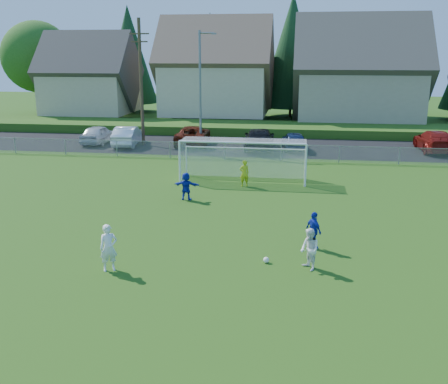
{
  "coord_description": "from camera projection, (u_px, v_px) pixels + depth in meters",
  "views": [
    {
      "loc": [
        3.27,
        -14.34,
        7.49
      ],
      "look_at": [
        0.0,
        8.0,
        1.4
      ],
      "focal_mm": 42.0,
      "sensor_mm": 36.0,
      "label": 1
    }
  ],
  "objects": [
    {
      "name": "player_white_b",
      "position": [
        310.0,
        249.0,
        18.38
      ],
      "size": [
        0.87,
        0.92,
        1.51
      ],
      "primitive_type": "imported",
      "rotation": [
        0.0,
        0.0,
        -1.03
      ],
      "color": "white",
      "rests_on": "ground"
    },
    {
      "name": "soccer_goal",
      "position": [
        244.0,
        153.0,
        31.02
      ],
      "size": [
        7.42,
        1.9,
        2.5
      ],
      "color": "white",
      "rests_on": "ground"
    },
    {
      "name": "grass_embankment",
      "position": [
        265.0,
        129.0,
        49.44
      ],
      "size": [
        70.0,
        6.0,
        0.8
      ],
      "primitive_type": "cube",
      "color": "#1E420F",
      "rests_on": "ground"
    },
    {
      "name": "car_d",
      "position": [
        259.0,
        139.0,
        41.1
      ],
      "size": [
        2.64,
        5.8,
        1.65
      ],
      "primitive_type": "imported",
      "rotation": [
        0.0,
        0.0,
        3.2
      ],
      "color": "black",
      "rests_on": "ground"
    },
    {
      "name": "goalkeeper",
      "position": [
        244.0,
        173.0,
        29.81
      ],
      "size": [
        0.65,
        0.55,
        1.52
      ],
      "primitive_type": "imported",
      "rotation": [
        0.0,
        0.0,
        3.55
      ],
      "color": "#B8C517",
      "rests_on": "ground"
    },
    {
      "name": "tree_row",
      "position": [
        284.0,
        56.0,
        60.72
      ],
      "size": [
        65.98,
        12.36,
        13.8
      ],
      "color": "#382616",
      "rests_on": "ground"
    },
    {
      "name": "utility_pole",
      "position": [
        141.0,
        81.0,
        41.89
      ],
      "size": [
        1.6,
        0.26,
        10.0
      ],
      "color": "#473321",
      "rests_on": "ground"
    },
    {
      "name": "ground",
      "position": [
        186.0,
        303.0,
        16.11
      ],
      "size": [
        160.0,
        160.0,
        0.0
      ],
      "primitive_type": "plane",
      "color": "#193D0C",
      "rests_on": "ground"
    },
    {
      "name": "car_g",
      "position": [
        435.0,
        141.0,
        40.15
      ],
      "size": [
        2.33,
        5.67,
        1.64
      ],
      "primitive_type": "imported",
      "rotation": [
        0.0,
        0.0,
        3.15
      ],
      "color": "maroon",
      "rests_on": "ground"
    },
    {
      "name": "car_c",
      "position": [
        193.0,
        135.0,
        43.2
      ],
      "size": [
        3.07,
        5.8,
        1.55
      ],
      "primitive_type": "imported",
      "rotation": [
        0.0,
        0.0,
        3.23
      ],
      "color": "#551809",
      "rests_on": "ground"
    },
    {
      "name": "car_b",
      "position": [
        128.0,
        136.0,
        42.7
      ],
      "size": [
        2.21,
        4.98,
        1.59
      ],
      "primitive_type": "imported",
      "rotation": [
        0.0,
        0.0,
        3.25
      ],
      "color": "white",
      "rests_on": "ground"
    },
    {
      "name": "asphalt_lot",
      "position": [
        259.0,
        147.0,
        42.38
      ],
      "size": [
        60.0,
        60.0,
        0.0
      ],
      "primitive_type": "plane",
      "color": "black",
      "rests_on": "ground"
    },
    {
      "name": "player_blue_b",
      "position": [
        186.0,
        186.0,
        27.11
      ],
      "size": [
        1.36,
        0.51,
        1.45
      ],
      "primitive_type": "imported",
      "rotation": [
        0.0,
        0.0,
        3.08
      ],
      "color": "#1224AB",
      "rests_on": "ground"
    },
    {
      "name": "chainlink_fence",
      "position": [
        253.0,
        152.0,
        36.97
      ],
      "size": [
        52.06,
        0.06,
        1.2
      ],
      "color": "gray",
      "rests_on": "ground"
    },
    {
      "name": "car_e",
      "position": [
        294.0,
        141.0,
        40.88
      ],
      "size": [
        2.23,
        4.37,
        1.43
      ],
      "primitive_type": "imported",
      "rotation": [
        0.0,
        0.0,
        3.28
      ],
      "color": "#142549",
      "rests_on": "ground"
    },
    {
      "name": "streetlight",
      "position": [
        201.0,
        87.0,
        40.31
      ],
      "size": [
        1.38,
        0.18,
        9.0
      ],
      "color": "slate",
      "rests_on": "ground"
    },
    {
      "name": "soccer_ball",
      "position": [
        266.0,
        260.0,
        19.12
      ],
      "size": [
        0.22,
        0.22,
        0.22
      ],
      "primitive_type": "sphere",
      "color": "white",
      "rests_on": "ground"
    },
    {
      "name": "car_a",
      "position": [
        98.0,
        134.0,
        43.67
      ],
      "size": [
        1.92,
        4.55,
        1.53
      ],
      "primitive_type": "imported",
      "rotation": [
        0.0,
        0.0,
        3.12
      ],
      "color": "silver",
      "rests_on": "ground"
    },
    {
      "name": "player_white_a",
      "position": [
        109.0,
        248.0,
        18.29
      ],
      "size": [
        0.73,
        0.65,
        1.68
      ],
      "primitive_type": "imported",
      "rotation": [
        0.0,
        0.0,
        0.51
      ],
      "color": "white",
      "rests_on": "ground"
    },
    {
      "name": "player_blue_a",
      "position": [
        314.0,
        230.0,
        20.36
      ],
      "size": [
        0.8,
        0.92,
        1.49
      ],
      "primitive_type": "imported",
      "rotation": [
        0.0,
        0.0,
        2.19
      ],
      "color": "#1224AB",
      "rests_on": "ground"
    },
    {
      "name": "houses_row",
      "position": [
        291.0,
        53.0,
        54.49
      ],
      "size": [
        53.9,
        11.45,
        13.27
      ],
      "color": "tan",
      "rests_on": "ground"
    }
  ]
}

